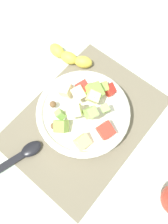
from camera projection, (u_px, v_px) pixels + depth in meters
ground_plane at (85, 120)px, 0.63m from camera, size 2.40×2.40×0.00m
placemat at (85, 120)px, 0.63m from camera, size 0.42×0.31×0.01m
salad_bowl at (84, 113)px, 0.60m from camera, size 0.24×0.24×0.12m
serving_spoon at (16, 159)px, 0.58m from camera, size 0.21×0.09×0.01m
banana_whole at (70, 57)px, 0.69m from camera, size 0.07×0.15×0.04m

